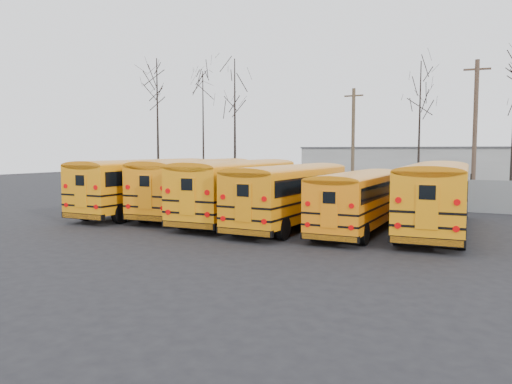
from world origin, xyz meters
The scene contains 15 objects.
ground centered at (0.00, 0.00, 0.00)m, with size 120.00×120.00×0.00m, color black.
fence centered at (0.00, 12.00, 1.00)m, with size 40.00×0.04×2.00m, color gray.
distant_building centered at (2.00, 32.00, 2.00)m, with size 22.00×8.00×4.00m, color beige.
bus_a centered at (-7.95, 2.04, 1.94)m, with size 3.06×11.91×3.31m.
bus_b centered at (-4.97, 3.07, 1.94)m, with size 3.68×12.02×3.32m.
bus_c centered at (-1.65, 2.12, 1.94)m, with size 3.45×11.98×3.31m.
bus_d centered at (1.68, 1.51, 1.83)m, with size 2.63×11.22×3.13m.
bus_e centered at (5.05, 1.69, 1.68)m, with size 2.62×10.29×2.86m.
bus_f centered at (8.24, 2.95, 1.93)m, with size 3.68×11.93×3.29m.
utility_pole_left centered at (-0.09, 17.18, 4.41)m, with size 1.53×0.27×8.59m.
utility_pole_right centered at (8.58, 18.29, 5.26)m, with size 1.82×0.40×10.23m.
tree_0 centered at (-18.43, 15.94, 6.12)m, with size 0.26×0.26×12.24m, color black.
tree_1 centered at (-13.54, 16.24, 5.37)m, with size 0.26×0.26×10.74m, color black.
tree_2 centered at (-10.82, 17.19, 5.88)m, with size 0.26×0.26×11.75m, color black.
tree_3 centered at (5.15, 15.83, 5.02)m, with size 0.26×0.26×10.04m, color black.
Camera 1 is at (11.65, -21.00, 3.81)m, focal length 35.00 mm.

